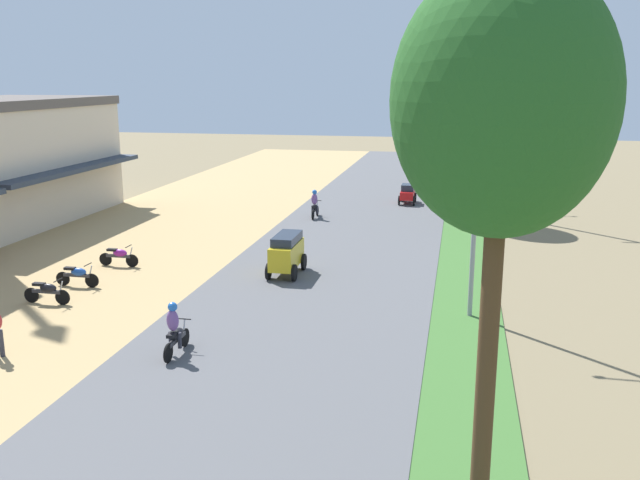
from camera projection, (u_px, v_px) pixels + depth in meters
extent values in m
cube|color=beige|center=(3.00, 165.00, 38.61)|extent=(7.67, 12.92, 6.40)
cube|color=#2D3847|center=(75.00, 169.00, 37.77)|extent=(1.20, 12.92, 0.25)
cylinder|color=black|center=(63.00, 297.00, 24.57)|extent=(0.56, 0.06, 0.56)
cylinder|color=black|center=(32.00, 295.00, 24.81)|extent=(0.56, 0.06, 0.56)
cube|color=#333338|center=(47.00, 292.00, 24.64)|extent=(1.12, 0.12, 0.12)
ellipsoid|color=black|center=(48.00, 288.00, 24.60)|extent=(0.64, 0.28, 0.32)
cube|color=black|center=(39.00, 284.00, 24.64)|extent=(0.44, 0.20, 0.10)
cylinder|color=#A5A8AD|center=(60.00, 290.00, 24.51)|extent=(0.26, 0.05, 0.68)
cylinder|color=black|center=(58.00, 280.00, 24.44)|extent=(0.04, 0.54, 0.04)
cylinder|color=black|center=(92.00, 281.00, 26.59)|extent=(0.56, 0.06, 0.56)
cylinder|color=black|center=(63.00, 279.00, 26.83)|extent=(0.56, 0.06, 0.56)
cube|color=#333338|center=(77.00, 275.00, 26.67)|extent=(1.12, 0.12, 0.12)
ellipsoid|color=#1E4CA5|center=(79.00, 272.00, 26.62)|extent=(0.64, 0.28, 0.32)
cube|color=black|center=(70.00, 268.00, 26.66)|extent=(0.44, 0.20, 0.10)
cylinder|color=#A5A8AD|center=(90.00, 274.00, 26.54)|extent=(0.26, 0.05, 0.68)
cylinder|color=black|center=(88.00, 265.00, 26.46)|extent=(0.04, 0.54, 0.04)
cylinder|color=black|center=(132.00, 261.00, 29.45)|extent=(0.56, 0.06, 0.56)
cylinder|color=black|center=(106.00, 259.00, 29.69)|extent=(0.56, 0.06, 0.56)
cube|color=#333338|center=(118.00, 256.00, 29.53)|extent=(1.12, 0.12, 0.12)
ellipsoid|color=#8C1E8C|center=(120.00, 253.00, 29.48)|extent=(0.64, 0.28, 0.32)
cube|color=black|center=(112.00, 250.00, 29.53)|extent=(0.44, 0.20, 0.10)
cylinder|color=#A5A8AD|center=(130.00, 255.00, 29.40)|extent=(0.26, 0.05, 0.68)
cylinder|color=black|center=(129.00, 246.00, 29.33)|extent=(0.04, 0.54, 0.04)
cylinder|color=#33333D|center=(1.00, 343.00, 20.00)|extent=(0.14, 0.14, 0.82)
cylinder|color=#4C351E|center=(486.00, 372.00, 11.28)|extent=(0.33, 0.33, 6.49)
ellipsoid|color=#245921|center=(503.00, 100.00, 10.26)|extent=(3.39, 3.39, 4.19)
cylinder|color=#4C351E|center=(468.00, 178.00, 39.05)|extent=(0.37, 0.37, 4.69)
ellipsoid|color=#1B501B|center=(471.00, 118.00, 38.25)|extent=(3.68, 3.68, 3.88)
cylinder|color=#4C351E|center=(462.00, 150.00, 51.57)|extent=(0.33, 0.33, 5.27)
ellipsoid|color=#1C5319|center=(465.00, 100.00, 50.72)|extent=(3.45, 3.45, 3.69)
cylinder|color=gray|center=(476.00, 195.00, 22.58)|extent=(0.16, 0.16, 8.38)
cylinder|color=gray|center=(460.00, 69.00, 21.78)|extent=(1.40, 0.08, 0.08)
ellipsoid|color=silver|center=(438.00, 71.00, 21.93)|extent=(0.36, 0.20, 0.14)
cylinder|color=gray|center=(505.00, 69.00, 21.50)|extent=(1.40, 0.08, 0.08)
ellipsoid|color=silver|center=(528.00, 71.00, 21.38)|extent=(0.36, 0.20, 0.14)
cylinder|color=gray|center=(470.00, 137.00, 44.71)|extent=(0.16, 0.16, 8.31)
cylinder|color=gray|center=(462.00, 74.00, 43.91)|extent=(1.40, 0.08, 0.08)
ellipsoid|color=silver|center=(451.00, 75.00, 44.07)|extent=(0.36, 0.20, 0.14)
cylinder|color=gray|center=(484.00, 74.00, 43.64)|extent=(1.40, 0.08, 0.08)
ellipsoid|color=silver|center=(495.00, 75.00, 43.52)|extent=(0.36, 0.20, 0.14)
cylinder|color=gray|center=(468.00, 128.00, 55.88)|extent=(0.16, 0.16, 7.76)
cylinder|color=gray|center=(462.00, 82.00, 55.15)|extent=(1.40, 0.08, 0.08)
ellipsoid|color=silver|center=(453.00, 82.00, 55.30)|extent=(0.36, 0.20, 0.14)
cylinder|color=gray|center=(479.00, 82.00, 54.88)|extent=(1.40, 0.08, 0.08)
ellipsoid|color=silver|center=(488.00, 82.00, 54.76)|extent=(0.36, 0.20, 0.14)
cylinder|color=brown|center=(526.00, 135.00, 38.52)|extent=(0.20, 0.20, 9.74)
cube|color=#473323|center=(532.00, 54.00, 37.51)|extent=(1.80, 0.10, 0.10)
cube|color=gold|center=(286.00, 254.00, 28.16)|extent=(0.95, 2.40, 0.95)
cube|color=#232B38|center=(287.00, 239.00, 28.11)|extent=(0.87, 2.00, 0.35)
cylinder|color=black|center=(279.00, 260.00, 29.21)|extent=(0.12, 0.68, 0.68)
cylinder|color=black|center=(304.00, 262.00, 29.00)|extent=(0.12, 0.68, 0.68)
cylinder|color=black|center=(268.00, 271.00, 27.56)|extent=(0.12, 0.68, 0.68)
cylinder|color=black|center=(294.00, 273.00, 27.35)|extent=(0.12, 0.68, 0.68)
cube|color=red|center=(408.00, 194.00, 44.13)|extent=(0.84, 1.95, 0.50)
cube|color=#232B38|center=(408.00, 187.00, 44.07)|extent=(0.77, 1.10, 0.40)
cylinder|color=black|center=(414.00, 201.00, 43.44)|extent=(0.10, 0.60, 0.60)
cylinder|color=black|center=(399.00, 200.00, 43.62)|extent=(0.10, 0.60, 0.60)
cylinder|color=black|center=(415.00, 197.00, 44.77)|extent=(0.10, 0.60, 0.60)
cylinder|color=black|center=(401.00, 197.00, 44.96)|extent=(0.10, 0.60, 0.60)
cylinder|color=black|center=(185.00, 337.00, 20.74)|extent=(0.06, 0.56, 0.56)
cylinder|color=black|center=(168.00, 353.00, 19.55)|extent=(0.06, 0.56, 0.56)
cube|color=#333338|center=(177.00, 339.00, 20.10)|extent=(0.12, 1.12, 0.12)
ellipsoid|color=black|center=(177.00, 334.00, 20.15)|extent=(0.28, 0.64, 0.32)
cube|color=black|center=(172.00, 334.00, 19.78)|extent=(0.20, 0.44, 0.10)
cylinder|color=#A5A8AD|center=(184.00, 330.00, 20.62)|extent=(0.05, 0.26, 0.68)
cylinder|color=black|center=(182.00, 319.00, 20.47)|extent=(0.54, 0.04, 0.04)
ellipsoid|color=#724C8C|center=(173.00, 320.00, 19.76)|extent=(0.36, 0.28, 0.64)
sphere|color=blue|center=(173.00, 307.00, 19.70)|extent=(0.28, 0.28, 0.28)
cylinder|color=#2D2D38|center=(171.00, 340.00, 20.03)|extent=(0.12, 0.12, 0.48)
cylinder|color=#2D2D38|center=(180.00, 340.00, 19.98)|extent=(0.12, 0.12, 0.48)
cylinder|color=black|center=(317.00, 211.00, 40.31)|extent=(0.06, 0.56, 0.56)
cylinder|color=black|center=(313.00, 215.00, 39.13)|extent=(0.06, 0.56, 0.56)
cube|color=#333338|center=(315.00, 210.00, 39.68)|extent=(0.12, 1.12, 0.12)
ellipsoid|color=black|center=(315.00, 207.00, 39.73)|extent=(0.28, 0.64, 0.32)
cube|color=black|center=(314.00, 206.00, 39.35)|extent=(0.20, 0.44, 0.10)
cylinder|color=#A5A8AD|center=(317.00, 207.00, 40.19)|extent=(0.05, 0.26, 0.68)
cylinder|color=black|center=(317.00, 200.00, 40.05)|extent=(0.54, 0.04, 0.04)
ellipsoid|color=#724C8C|center=(314.00, 199.00, 39.34)|extent=(0.36, 0.28, 0.64)
sphere|color=blue|center=(315.00, 192.00, 39.28)|extent=(0.28, 0.28, 0.28)
cylinder|color=#2D2D38|center=(312.00, 210.00, 39.61)|extent=(0.12, 0.12, 0.48)
cylinder|color=#2D2D38|center=(317.00, 210.00, 39.55)|extent=(0.12, 0.12, 0.48)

